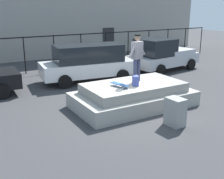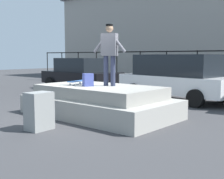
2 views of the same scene
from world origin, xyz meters
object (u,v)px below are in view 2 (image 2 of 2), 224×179
(skateboard, at_px, (78,81))
(backpack, at_px, (88,80))
(car_black_sedan_near, at_px, (81,74))
(utility_box, at_px, (39,111))
(skateboarder, at_px, (109,50))
(car_white_hatchback_mid, at_px, (176,76))

(skateboard, height_order, backpack, backpack)
(backpack, distance_m, car_black_sedan_near, 7.15)
(backpack, distance_m, utility_box, 1.99)
(skateboarder, xyz_separation_m, backpack, (-0.39, -0.49, -0.86))
(skateboarder, height_order, utility_box, skateboarder)
(car_white_hatchback_mid, bearing_deg, backpack, -94.00)
(skateboard, bearing_deg, car_white_hatchback_mid, 78.37)
(backpack, bearing_deg, skateboarder, -14.57)
(car_black_sedan_near, bearing_deg, skateboarder, -36.14)
(skateboarder, relative_size, backpack, 4.85)
(skateboarder, height_order, car_white_hatchback_mid, skateboarder)
(skateboarder, bearing_deg, car_black_sedan_near, 143.86)
(skateboard, height_order, car_white_hatchback_mid, car_white_hatchback_mid)
(skateboard, bearing_deg, skateboarder, 19.71)
(car_white_hatchback_mid, relative_size, utility_box, 5.40)
(car_black_sedan_near, relative_size, car_white_hatchback_mid, 0.93)
(backpack, relative_size, car_white_hatchback_mid, 0.07)
(car_black_sedan_near, relative_size, utility_box, 5.00)
(skateboard, relative_size, utility_box, 0.91)
(car_black_sedan_near, bearing_deg, skateboard, -43.66)
(car_black_sedan_near, bearing_deg, utility_box, -49.51)
(skateboarder, relative_size, car_black_sedan_near, 0.39)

